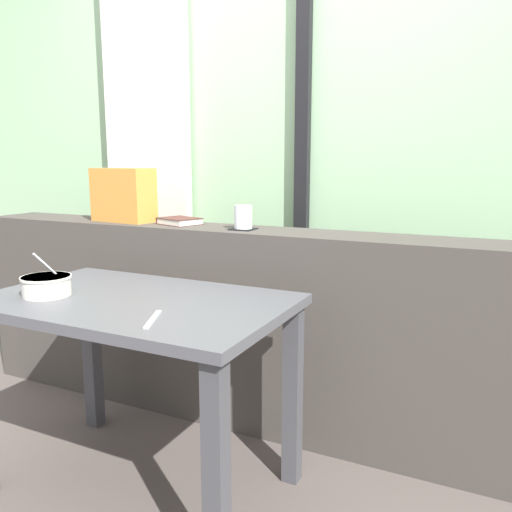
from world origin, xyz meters
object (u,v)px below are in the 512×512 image
Objects in this scene: coaster_square at (243,229)px; throw_pillow at (123,195)px; juice_glass at (243,218)px; soup_bowl at (47,285)px; closed_book at (179,221)px; breakfast_table at (136,331)px; fork_utensil at (153,319)px.

coaster_square is 0.69m from throw_pillow.
soup_bowl is (-0.41, -0.71, -0.19)m from juice_glass.
closed_book is at bearing 173.38° from juice_glass.
soup_bowl is (0.26, -0.73, -0.27)m from throw_pillow.
juice_glass is at bearing 59.76° from soup_bowl.
breakfast_table is 0.30m from fork_utensil.
fork_utensil is at bearing -46.27° from throw_pillow.
juice_glass reaches higher than soup_bowl.
coaster_square is 0.58× the size of soup_bowl.
throw_pillow is (-0.56, 0.63, 0.43)m from breakfast_table.
fork_utensil is (0.77, -0.81, -0.30)m from throw_pillow.
coaster_square is 0.59× the size of fork_utensil.
coaster_square is (0.11, 0.61, 0.30)m from breakfast_table.
closed_book reaches higher than breakfast_table.
juice_glass is at bearing -6.62° from closed_book.
coaster_square is at bearing 59.76° from soup_bowl.
soup_bowl is at bearing -160.97° from breakfast_table.
breakfast_table is at bearing 19.03° from soup_bowl.
throw_pillow is 1.85× the size of soup_bowl.
coaster_square is 0.99× the size of juice_glass.
throw_pillow is (-0.67, 0.02, 0.13)m from coaster_square.
fork_utensil is at bearing -8.20° from soup_bowl.
breakfast_table is at bearing -48.32° from throw_pillow.
throw_pillow reaches higher than juice_glass.
fork_utensil reaches higher than breakfast_table.
closed_book is 1.26× the size of soup_bowl.
juice_glass is (0.11, 0.61, 0.35)m from breakfast_table.
throw_pillow is at bearing 177.94° from coaster_square.
coaster_square is 0.46× the size of closed_book.
fork_utensil is at bearing -40.01° from breakfast_table.
closed_book reaches higher than coaster_square.
breakfast_table is at bearing -100.47° from coaster_square.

